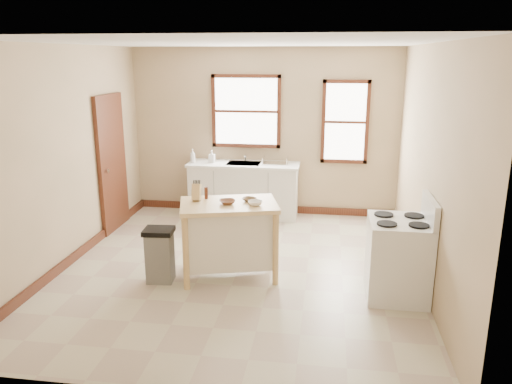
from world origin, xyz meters
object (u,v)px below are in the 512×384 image
soap_bottle_a (193,156)px  knife_block (196,193)px  bowl_c (255,203)px  bowl_a (227,202)px  kitchen_island (229,240)px  bowl_b (249,199)px  soap_bottle_b (212,156)px  gas_stove (399,247)px  pepper_grinder (206,193)px  trash_bin (160,255)px  dish_rack (275,161)px

soap_bottle_a → knife_block: 2.37m
soap_bottle_a → bowl_c: bearing=-81.8°
bowl_c → bowl_a: bearing=177.9°
kitchen_island → bowl_b: 0.56m
soap_bottle_b → bowl_a: size_ratio=1.08×
bowl_b → knife_block: bearing=-173.3°
gas_stove → soap_bottle_b: bearing=136.1°
soap_bottle_b → kitchen_island: size_ratio=0.18×
pepper_grinder → trash_bin: 0.94m
dish_rack → bowl_c: 2.48m
dish_rack → bowl_b: 2.32m
pepper_grinder → knife_block: bearing=-133.3°
bowl_a → trash_bin: (-0.79, -0.24, -0.63)m
bowl_a → bowl_b: bowl_a is taller
dish_rack → bowl_c: (0.02, -2.48, -0.00)m
knife_block → bowl_c: knife_block is taller
soap_bottle_a → bowl_c: soap_bottle_a is taller
soap_bottle_a → soap_bottle_b: 0.32m
kitchen_island → dish_rack: bearing=67.5°
soap_bottle_a → bowl_a: size_ratio=1.21×
soap_bottle_a → soap_bottle_b: size_ratio=1.12×
knife_block → soap_bottle_a: bearing=103.9°
kitchen_island → bowl_a: size_ratio=6.02×
knife_block → soap_bottle_b: bearing=96.1°
dish_rack → kitchen_island: (-0.31, -2.44, -0.50)m
bowl_b → trash_bin: bowl_b is taller
soap_bottle_b → bowl_c: soap_bottle_b is taller
soap_bottle_b → dish_rack: 1.07m
trash_bin → gas_stove: gas_stove is taller
kitchen_island → bowl_b: bearing=11.3°
dish_rack → kitchen_island: size_ratio=0.36×
soap_bottle_b → gas_stove: bearing=-39.6°
bowl_a → dish_rack: bearing=82.7°
pepper_grinder → bowl_b: 0.55m
soap_bottle_b → trash_bin: (-0.04, -2.66, -0.69)m
kitchen_island → pepper_grinder: 0.65m
soap_bottle_a → bowl_b: 2.56m
pepper_grinder → bowl_b: bearing=-2.8°
bowl_a → trash_bin: 1.04m
dish_rack → trash_bin: dish_rack is taller
dish_rack → gas_stove: bearing=-56.7°
soap_bottle_b → bowl_a: bearing=-68.5°
trash_bin → dish_rack: bearing=63.6°
soap_bottle_a → bowl_b: bearing=-81.8°
bowl_b → pepper_grinder: bearing=177.2°
bowl_c → trash_bin: 1.32m
kitchen_island → bowl_b: bowl_b is taller
dish_rack → bowl_c: size_ratio=2.41×
soap_bottle_b → knife_block: knife_block is taller
soap_bottle_a → gas_stove: (3.06, -2.57, -0.45)m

